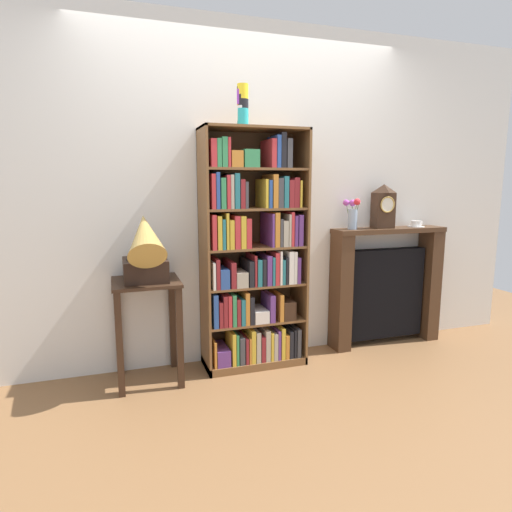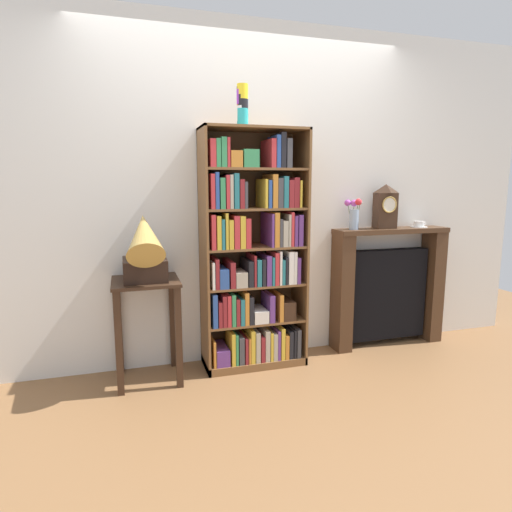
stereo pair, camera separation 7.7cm
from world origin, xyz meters
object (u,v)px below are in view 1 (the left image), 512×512
at_px(bookshelf, 253,260).
at_px(side_table_left, 147,310).
at_px(flower_vase, 353,213).
at_px(gramophone, 145,249).
at_px(fireplace_mantel, 385,287).
at_px(cup_stack, 243,105).
at_px(teacup_with_saucer, 416,224).
at_px(mantel_clock, 383,206).

xyz_separation_m(bookshelf, side_table_left, (-0.79, -0.04, -0.31)).
bearing_deg(flower_vase, gramophone, -173.58).
distance_m(side_table_left, flower_vase, 1.79).
xyz_separation_m(fireplace_mantel, flower_vase, (-0.36, -0.02, 0.65)).
distance_m(cup_stack, flower_vase, 1.25).
bearing_deg(fireplace_mantel, gramophone, -174.21).
height_order(fireplace_mantel, teacup_with_saucer, teacup_with_saucer).
xyz_separation_m(side_table_left, mantel_clock, (1.97, 0.11, 0.69)).
bearing_deg(side_table_left, bookshelf, 2.87).
height_order(bookshelf, teacup_with_saucer, bookshelf).
xyz_separation_m(gramophone, flower_vase, (1.68, 0.19, 0.19)).
bearing_deg(teacup_with_saucer, flower_vase, -179.94).
relative_size(bookshelf, mantel_clock, 4.89).
distance_m(gramophone, teacup_with_saucer, 2.32).
xyz_separation_m(side_table_left, fireplace_mantel, (2.04, 0.13, -0.02)).
bearing_deg(flower_vase, mantel_clock, -0.38).
bearing_deg(bookshelf, mantel_clock, 3.31).
bearing_deg(mantel_clock, fireplace_mantel, 15.57).
relative_size(bookshelf, teacup_with_saucer, 12.61).
distance_m(bookshelf, flower_vase, 0.95).
distance_m(mantel_clock, flower_vase, 0.29).
distance_m(cup_stack, fireplace_mantel, 1.96).
bearing_deg(cup_stack, side_table_left, -179.53).
bearing_deg(gramophone, mantel_clock, 5.42).
bearing_deg(side_table_left, gramophone, -90.00).
height_order(mantel_clock, teacup_with_saucer, mantel_clock).
xyz_separation_m(gramophone, teacup_with_saucer, (2.31, 0.19, 0.08)).
bearing_deg(mantel_clock, cup_stack, -175.36).
distance_m(fireplace_mantel, mantel_clock, 0.71).
distance_m(fireplace_mantel, flower_vase, 0.74).
height_order(gramophone, mantel_clock, mantel_clock).
distance_m(bookshelf, cup_stack, 1.11).
distance_m(side_table_left, fireplace_mantel, 2.04).
xyz_separation_m(bookshelf, fireplace_mantel, (1.25, 0.09, -0.32)).
xyz_separation_m(fireplace_mantel, teacup_with_saucer, (0.27, -0.02, 0.54)).
bearing_deg(gramophone, cup_stack, 6.81).
bearing_deg(cup_stack, gramophone, -173.19).
bearing_deg(gramophone, fireplace_mantel, 5.79).
xyz_separation_m(cup_stack, mantel_clock, (1.26, 0.10, -0.73)).
bearing_deg(fireplace_mantel, teacup_with_saucer, -3.68).
distance_m(cup_stack, side_table_left, 1.58).
bearing_deg(fireplace_mantel, cup_stack, -174.76).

